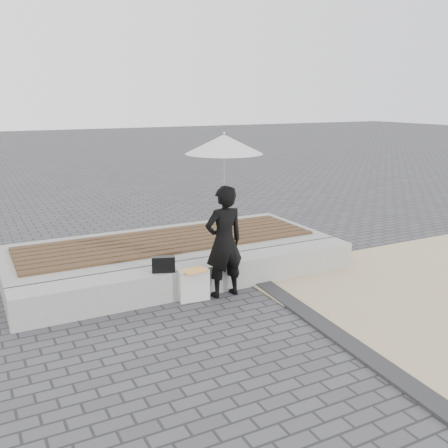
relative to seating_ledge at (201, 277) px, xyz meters
The scene contains 10 objects.
ground 1.61m from the seating_ledge, 90.00° to the right, with size 80.00×80.00×0.00m, color #46464A.
edging_band 2.24m from the seating_ledge, 70.35° to the right, with size 0.25×5.20×0.04m, color #2C2C2E.
seating_ledge is the anchor object (origin of this frame).
timber_platform 1.20m from the seating_ledge, 90.00° to the left, with size 5.00×2.00×0.40m, color #999994.
timber_decking 1.22m from the seating_ledge, 90.00° to the left, with size 4.60×1.40×0.04m, color #513522, non-canonical shape.
woman 0.67m from the seating_ledge, 58.15° to the right, with size 0.55×0.36×1.51m, color black.
parasol 1.88m from the seating_ledge, 58.15° to the right, with size 0.99×0.99×1.27m.
handbag 0.68m from the seating_ledge, 168.63° to the right, with size 0.30×0.11×0.21m, color black.
canvas_tote 0.36m from the seating_ledge, 131.22° to the right, with size 0.40×0.17×0.42m, color silver.
magazine 0.46m from the seating_ledge, 126.51° to the right, with size 0.31×0.23×0.01m, color red.
Camera 1 is at (-2.77, -4.41, 2.61)m, focal length 40.45 mm.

